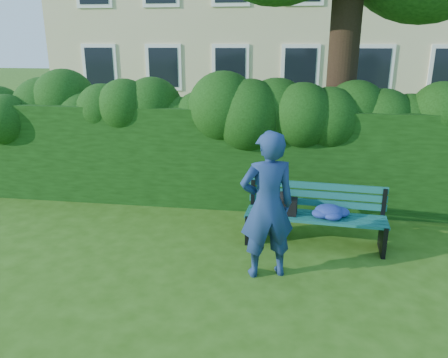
# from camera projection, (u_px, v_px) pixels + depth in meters

# --- Properties ---
(ground) EXTENTS (80.00, 80.00, 0.00)m
(ground) POSITION_uv_depth(u_px,v_px,m) (218.00, 255.00, 6.23)
(ground) COLOR #2D5210
(ground) RESTS_ON ground
(hedge) EXTENTS (10.00, 1.00, 1.80)m
(hedge) POSITION_uv_depth(u_px,v_px,m) (237.00, 156.00, 8.03)
(hedge) COLOR black
(hedge) RESTS_ON ground
(park_bench) EXTENTS (2.07, 0.71, 0.89)m
(park_bench) POSITION_uv_depth(u_px,v_px,m) (313.00, 213.00, 6.44)
(park_bench) COLOR #0F4D47
(park_bench) RESTS_ON ground
(man_reading) EXTENTS (0.81, 0.66, 1.91)m
(man_reading) POSITION_uv_depth(u_px,v_px,m) (267.00, 206.00, 5.44)
(man_reading) COLOR navy
(man_reading) RESTS_ON ground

